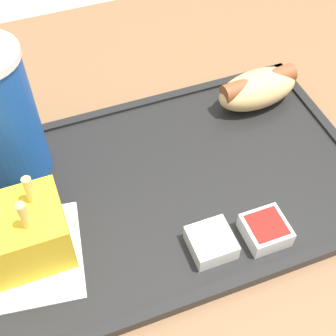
{
  "coord_description": "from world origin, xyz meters",
  "views": [
    {
      "loc": [
        -0.16,
        -0.31,
        1.2
      ],
      "look_at": [
        -0.05,
        -0.01,
        0.8
      ],
      "focal_mm": 50.0,
      "sensor_mm": 36.0,
      "label": 1
    }
  ],
  "objects_px": {
    "hot_dog_far": "(258,88)",
    "fries_carton": "(21,235)",
    "soda_cup": "(2,117)",
    "sauce_cup_ketchup": "(265,230)",
    "sauce_cup_mayo": "(211,242)"
  },
  "relations": [
    {
      "from": "hot_dog_far",
      "to": "sauce_cup_mayo",
      "type": "relative_size",
      "value": 2.62
    },
    {
      "from": "hot_dog_far",
      "to": "fries_carton",
      "type": "bearing_deg",
      "value": -160.02
    },
    {
      "from": "fries_carton",
      "to": "sauce_cup_ketchup",
      "type": "height_order",
      "value": "fries_carton"
    },
    {
      "from": "hot_dog_far",
      "to": "sauce_cup_mayo",
      "type": "distance_m",
      "value": 0.23
    },
    {
      "from": "sauce_cup_ketchup",
      "to": "fries_carton",
      "type": "bearing_deg",
      "value": 163.83
    },
    {
      "from": "fries_carton",
      "to": "sauce_cup_ketchup",
      "type": "xyz_separation_m",
      "value": [
        0.24,
        -0.07,
        -0.02
      ]
    },
    {
      "from": "soda_cup",
      "to": "sauce_cup_ketchup",
      "type": "height_order",
      "value": "soda_cup"
    },
    {
      "from": "hot_dog_far",
      "to": "soda_cup",
      "type": "bearing_deg",
      "value": -179.76
    },
    {
      "from": "soda_cup",
      "to": "sauce_cup_mayo",
      "type": "distance_m",
      "value": 0.26
    },
    {
      "from": "fries_carton",
      "to": "soda_cup",
      "type": "bearing_deg",
      "value": 83.95
    },
    {
      "from": "soda_cup",
      "to": "sauce_cup_ketchup",
      "type": "xyz_separation_m",
      "value": [
        0.23,
        -0.19,
        -0.07
      ]
    },
    {
      "from": "soda_cup",
      "to": "hot_dog_far",
      "type": "height_order",
      "value": "soda_cup"
    },
    {
      "from": "sauce_cup_mayo",
      "to": "sauce_cup_ketchup",
      "type": "relative_size",
      "value": 1.0
    },
    {
      "from": "soda_cup",
      "to": "fries_carton",
      "type": "distance_m",
      "value": 0.13
    },
    {
      "from": "soda_cup",
      "to": "hot_dog_far",
      "type": "bearing_deg",
      "value": 0.24
    }
  ]
}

